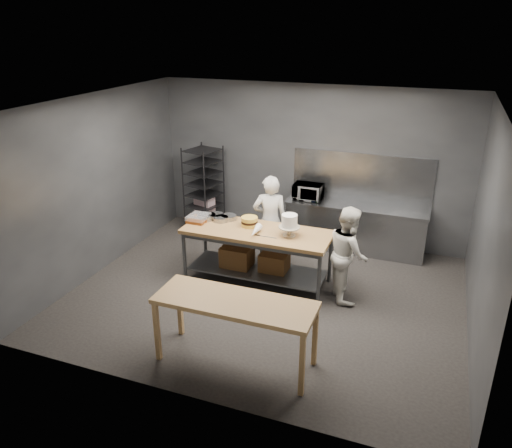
% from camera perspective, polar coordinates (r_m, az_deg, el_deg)
% --- Properties ---
extents(ground, '(6.00, 6.00, 0.00)m').
position_cam_1_polar(ground, '(8.04, 1.13, -8.07)').
color(ground, black).
rests_on(ground, ground).
extents(back_wall, '(6.00, 0.04, 3.00)m').
position_cam_1_polar(back_wall, '(9.68, 6.18, 6.83)').
color(back_wall, '#4C4F54').
rests_on(back_wall, ground).
extents(work_table, '(2.40, 0.90, 0.92)m').
position_cam_1_polar(work_table, '(8.21, -0.08, -2.88)').
color(work_table, olive).
rests_on(work_table, ground).
extents(near_counter, '(2.00, 0.70, 0.90)m').
position_cam_1_polar(near_counter, '(6.20, -2.42, -9.42)').
color(near_counter, '#A17842').
rests_on(near_counter, ground).
extents(back_counter, '(2.60, 0.60, 0.90)m').
position_cam_1_polar(back_counter, '(9.53, 11.24, -0.40)').
color(back_counter, slate).
rests_on(back_counter, ground).
extents(splashback_panel, '(2.60, 0.02, 0.90)m').
position_cam_1_polar(splashback_panel, '(9.51, 11.96, 5.25)').
color(splashback_panel, slate).
rests_on(splashback_panel, back_counter).
extents(speed_rack, '(0.74, 0.77, 1.75)m').
position_cam_1_polar(speed_rack, '(10.21, -5.98, 3.88)').
color(speed_rack, black).
rests_on(speed_rack, ground).
extents(chef_behind, '(0.69, 0.55, 1.65)m').
position_cam_1_polar(chef_behind, '(8.66, 1.62, 0.32)').
color(chef_behind, silver).
rests_on(chef_behind, ground).
extents(chef_right, '(0.81, 0.90, 1.51)m').
position_cam_1_polar(chef_right, '(7.78, 10.49, -3.32)').
color(chef_right, white).
rests_on(chef_right, ground).
extents(microwave, '(0.54, 0.37, 0.30)m').
position_cam_1_polar(microwave, '(9.50, 5.95, 3.69)').
color(microwave, black).
rests_on(microwave, back_counter).
extents(frosted_cake_stand, '(0.34, 0.34, 0.35)m').
position_cam_1_polar(frosted_cake_stand, '(7.77, 3.84, 0.16)').
color(frosted_cake_stand, '#BDB097').
rests_on(frosted_cake_stand, work_table).
extents(layer_cake, '(0.27, 0.27, 0.16)m').
position_cam_1_polar(layer_cake, '(8.17, -0.76, 0.27)').
color(layer_cake, '#EBB54A').
rests_on(layer_cake, work_table).
extents(cake_pans, '(0.65, 0.39, 0.07)m').
position_cam_1_polar(cake_pans, '(8.50, -4.51, 0.79)').
color(cake_pans, gray).
rests_on(cake_pans, work_table).
extents(piping_bag, '(0.14, 0.38, 0.12)m').
position_cam_1_polar(piping_bag, '(7.86, -0.08, -0.82)').
color(piping_bag, white).
rests_on(piping_bag, work_table).
extents(offset_spatula, '(0.36, 0.02, 0.02)m').
position_cam_1_polar(offset_spatula, '(7.82, 0.74, -1.37)').
color(offset_spatula, slate).
rests_on(offset_spatula, work_table).
extents(pastry_clamshells, '(0.32, 0.36, 0.11)m').
position_cam_1_polar(pastry_clamshells, '(8.44, -6.60, 0.68)').
color(pastry_clamshells, brown).
rests_on(pastry_clamshells, work_table).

